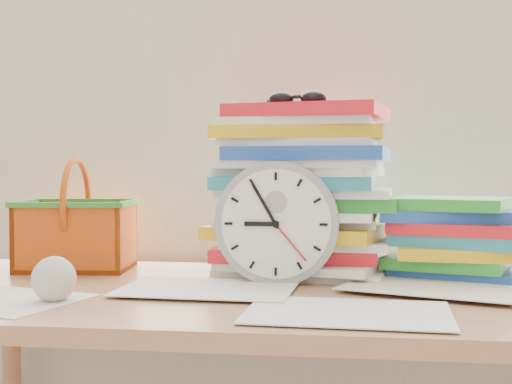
# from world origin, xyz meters

# --- Properties ---
(curtain) EXTENTS (2.40, 0.01, 2.50)m
(curtain) POSITION_xyz_m (0.00, 1.98, 1.30)
(curtain) COLOR silver
(curtain) RESTS_ON room_shell
(desk) EXTENTS (1.40, 0.70, 0.75)m
(desk) POSITION_xyz_m (0.00, 1.60, 0.68)
(desk) COLOR #AB7550
(desk) RESTS_ON ground
(paper_stack) EXTENTS (0.40, 0.35, 0.36)m
(paper_stack) POSITION_xyz_m (0.06, 1.82, 0.93)
(paper_stack) COLOR white
(paper_stack) RESTS_ON desk
(clock) EXTENTS (0.24, 0.05, 0.24)m
(clock) POSITION_xyz_m (0.02, 1.66, 0.87)
(clock) COLOR #999999
(clock) RESTS_ON desk
(sunglasses) EXTENTS (0.16, 0.15, 0.04)m
(sunglasses) POSITION_xyz_m (0.05, 1.81, 1.12)
(sunglasses) COLOR black
(sunglasses) RESTS_ON paper_stack
(book_stack) EXTENTS (0.32, 0.27, 0.17)m
(book_stack) POSITION_xyz_m (0.37, 1.76, 0.83)
(book_stack) COLOR white
(book_stack) RESTS_ON desk
(basket) EXTENTS (0.26, 0.22, 0.24)m
(basket) POSITION_xyz_m (-0.44, 1.80, 0.87)
(basket) COLOR orange
(basket) RESTS_ON desk
(crumpled_ball) EXTENTS (0.08, 0.08, 0.08)m
(crumpled_ball) POSITION_xyz_m (-0.34, 1.43, 0.79)
(crumpled_ball) COLOR silver
(crumpled_ball) RESTS_ON desk
(scattered_papers) EXTENTS (1.26, 0.42, 0.02)m
(scattered_papers) POSITION_xyz_m (0.00, 1.60, 0.76)
(scattered_papers) COLOR white
(scattered_papers) RESTS_ON desk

